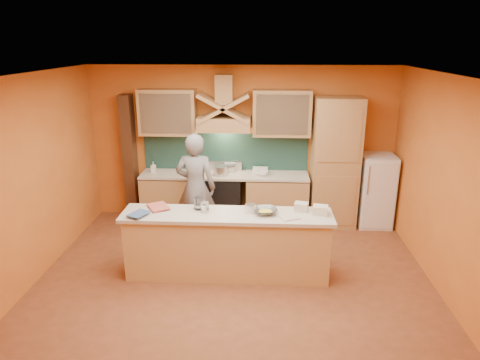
# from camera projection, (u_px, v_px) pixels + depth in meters

# --- Properties ---
(floor) EXTENTS (5.50, 5.00, 0.01)m
(floor) POSITION_uv_depth(u_px,v_px,m) (233.00, 286.00, 5.86)
(floor) COLOR brown
(floor) RESTS_ON ground
(ceiling) EXTENTS (5.50, 5.00, 0.01)m
(ceiling) POSITION_uv_depth(u_px,v_px,m) (232.00, 77.00, 4.98)
(ceiling) COLOR white
(ceiling) RESTS_ON wall_back
(wall_back) EXTENTS (5.50, 0.02, 2.80)m
(wall_back) POSITION_uv_depth(u_px,v_px,m) (242.00, 144.00, 7.79)
(wall_back) COLOR orange
(wall_back) RESTS_ON floor
(wall_front) EXTENTS (5.50, 0.02, 2.80)m
(wall_front) POSITION_uv_depth(u_px,v_px,m) (208.00, 306.00, 3.05)
(wall_front) COLOR orange
(wall_front) RESTS_ON floor
(wall_left) EXTENTS (0.02, 5.00, 2.80)m
(wall_left) POSITION_uv_depth(u_px,v_px,m) (22.00, 186.00, 5.56)
(wall_left) COLOR orange
(wall_left) RESTS_ON floor
(wall_right) EXTENTS (0.02, 5.00, 2.80)m
(wall_right) POSITION_uv_depth(u_px,v_px,m) (454.00, 194.00, 5.28)
(wall_right) COLOR orange
(wall_right) RESTS_ON floor
(base_cabinet_left) EXTENTS (1.10, 0.60, 0.86)m
(base_cabinet_left) POSITION_uv_depth(u_px,v_px,m) (173.00, 198.00, 7.87)
(base_cabinet_left) COLOR tan
(base_cabinet_left) RESTS_ON floor
(base_cabinet_right) EXTENTS (1.10, 0.60, 0.86)m
(base_cabinet_right) POSITION_uv_depth(u_px,v_px,m) (277.00, 200.00, 7.78)
(base_cabinet_right) COLOR tan
(base_cabinet_right) RESTS_ON floor
(counter_top) EXTENTS (3.00, 0.62, 0.04)m
(counter_top) POSITION_uv_depth(u_px,v_px,m) (224.00, 175.00, 7.68)
(counter_top) COLOR beige
(counter_top) RESTS_ON base_cabinet_left
(stove) EXTENTS (0.60, 0.58, 0.90)m
(stove) POSITION_uv_depth(u_px,v_px,m) (225.00, 198.00, 7.82)
(stove) COLOR black
(stove) RESTS_ON floor
(backsplash) EXTENTS (3.00, 0.03, 0.70)m
(backsplash) POSITION_uv_depth(u_px,v_px,m) (226.00, 152.00, 7.84)
(backsplash) COLOR #1A3933
(backsplash) RESTS_ON wall_back
(range_hood) EXTENTS (0.92, 0.50, 0.24)m
(range_hood) POSITION_uv_depth(u_px,v_px,m) (224.00, 124.00, 7.44)
(range_hood) COLOR tan
(range_hood) RESTS_ON wall_back
(hood_chimney) EXTENTS (0.30, 0.30, 0.50)m
(hood_chimney) POSITION_uv_depth(u_px,v_px,m) (224.00, 89.00, 7.35)
(hood_chimney) COLOR tan
(hood_chimney) RESTS_ON wall_back
(upper_cabinet_left) EXTENTS (1.00, 0.35, 0.80)m
(upper_cabinet_left) POSITION_uv_depth(u_px,v_px,m) (168.00, 112.00, 7.51)
(upper_cabinet_left) COLOR tan
(upper_cabinet_left) RESTS_ON wall_back
(upper_cabinet_right) EXTENTS (1.00, 0.35, 0.80)m
(upper_cabinet_right) POSITION_uv_depth(u_px,v_px,m) (282.00, 113.00, 7.41)
(upper_cabinet_right) COLOR tan
(upper_cabinet_right) RESTS_ON wall_back
(pantry_column) EXTENTS (0.80, 0.60, 2.30)m
(pantry_column) POSITION_uv_depth(u_px,v_px,m) (335.00, 163.00, 7.50)
(pantry_column) COLOR tan
(pantry_column) RESTS_ON floor
(fridge) EXTENTS (0.58, 0.60, 1.30)m
(fridge) POSITION_uv_depth(u_px,v_px,m) (375.00, 191.00, 7.62)
(fridge) COLOR white
(fridge) RESTS_ON floor
(trim_column_left) EXTENTS (0.20, 0.30, 2.30)m
(trim_column_left) POSITION_uv_depth(u_px,v_px,m) (130.00, 158.00, 7.83)
(trim_column_left) COLOR #472816
(trim_column_left) RESTS_ON floor
(island_body) EXTENTS (2.80, 0.55, 0.88)m
(island_body) POSITION_uv_depth(u_px,v_px,m) (227.00, 247.00, 6.01)
(island_body) COLOR tan
(island_body) RESTS_ON floor
(island_top) EXTENTS (2.90, 0.62, 0.05)m
(island_top) POSITION_uv_depth(u_px,v_px,m) (227.00, 215.00, 5.86)
(island_top) COLOR beige
(island_top) RESTS_ON island_body
(person) EXTENTS (0.70, 0.50, 1.81)m
(person) POSITION_uv_depth(u_px,v_px,m) (196.00, 187.00, 7.01)
(person) COLOR gray
(person) RESTS_ON floor
(pot_large) EXTENTS (0.29, 0.29, 0.17)m
(pot_large) POSITION_uv_depth(u_px,v_px,m) (221.00, 171.00, 7.59)
(pot_large) COLOR #B7B6BD
(pot_large) RESTS_ON stove
(pot_small) EXTENTS (0.25, 0.25, 0.14)m
(pot_small) POSITION_uv_depth(u_px,v_px,m) (230.00, 169.00, 7.77)
(pot_small) COLOR silver
(pot_small) RESTS_ON stove
(soap_bottle_a) EXTENTS (0.09, 0.10, 0.19)m
(soap_bottle_a) POSITION_uv_depth(u_px,v_px,m) (153.00, 167.00, 7.73)
(soap_bottle_a) COLOR silver
(soap_bottle_a) RESTS_ON counter_top
(soap_bottle_b) EXTENTS (0.09, 0.09, 0.21)m
(soap_bottle_b) POSITION_uv_depth(u_px,v_px,m) (189.00, 168.00, 7.63)
(soap_bottle_b) COLOR #304C85
(soap_bottle_b) RESTS_ON counter_top
(bowl_back) EXTENTS (0.27, 0.27, 0.07)m
(bowl_back) POSITION_uv_depth(u_px,v_px,m) (262.00, 173.00, 7.59)
(bowl_back) COLOR white
(bowl_back) RESTS_ON counter_top
(dish_rack) EXTENTS (0.28, 0.22, 0.10)m
(dish_rack) POSITION_uv_depth(u_px,v_px,m) (260.00, 171.00, 7.69)
(dish_rack) COLOR silver
(dish_rack) RESTS_ON counter_top
(book_lower) EXTENTS (0.39, 0.42, 0.03)m
(book_lower) POSITION_uv_depth(u_px,v_px,m) (150.00, 209.00, 5.98)
(book_lower) COLOR #C35745
(book_lower) RESTS_ON island_top
(book_upper) EXTENTS (0.31, 0.34, 0.02)m
(book_upper) POSITION_uv_depth(u_px,v_px,m) (133.00, 213.00, 5.80)
(book_upper) COLOR #3D5887
(book_upper) RESTS_ON island_top
(jar_large) EXTENTS (0.19, 0.19, 0.18)m
(jar_large) POSITION_uv_depth(u_px,v_px,m) (199.00, 203.00, 5.99)
(jar_large) COLOR silver
(jar_large) RESTS_ON island_top
(jar_small) EXTENTS (0.14, 0.14, 0.14)m
(jar_small) POSITION_uv_depth(u_px,v_px,m) (205.00, 207.00, 5.89)
(jar_small) COLOR white
(jar_small) RESTS_ON island_top
(kitchen_scale) EXTENTS (0.16, 0.16, 0.10)m
(kitchen_scale) POSITION_uv_depth(u_px,v_px,m) (250.00, 209.00, 5.87)
(kitchen_scale) COLOR white
(kitchen_scale) RESTS_ON island_top
(mixing_bowl) EXTENTS (0.36, 0.36, 0.08)m
(mixing_bowl) POSITION_uv_depth(u_px,v_px,m) (265.00, 211.00, 5.84)
(mixing_bowl) COLOR silver
(mixing_bowl) RESTS_ON island_top
(cloth) EXTENTS (0.29, 0.26, 0.02)m
(cloth) POSITION_uv_depth(u_px,v_px,m) (290.00, 217.00, 5.70)
(cloth) COLOR beige
(cloth) RESTS_ON island_top
(grocery_bag_a) EXTENTS (0.21, 0.18, 0.12)m
(grocery_bag_a) POSITION_uv_depth(u_px,v_px,m) (301.00, 207.00, 5.93)
(grocery_bag_a) COLOR beige
(grocery_bag_a) RESTS_ON island_top
(grocery_bag_b) EXTENTS (0.22, 0.19, 0.12)m
(grocery_bag_b) POSITION_uv_depth(u_px,v_px,m) (320.00, 210.00, 5.81)
(grocery_bag_b) COLOR beige
(grocery_bag_b) RESTS_ON island_top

